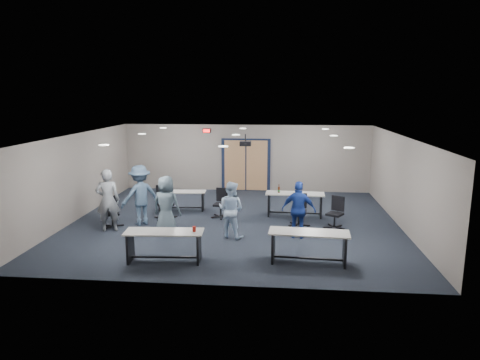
# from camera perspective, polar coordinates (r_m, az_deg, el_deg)

# --- Properties ---
(floor) EXTENTS (10.00, 10.00, 0.00)m
(floor) POSITION_cam_1_polar(r_m,az_deg,el_deg) (13.38, -0.75, -5.61)
(floor) COLOR black
(floor) RESTS_ON ground
(back_wall) EXTENTS (10.00, 0.04, 2.70)m
(back_wall) POSITION_cam_1_polar(r_m,az_deg,el_deg) (17.47, 0.80, 2.96)
(back_wall) COLOR gray
(back_wall) RESTS_ON floor
(front_wall) EXTENTS (10.00, 0.04, 2.70)m
(front_wall) POSITION_cam_1_polar(r_m,az_deg,el_deg) (8.72, -3.93, -5.74)
(front_wall) COLOR gray
(front_wall) RESTS_ON floor
(left_wall) EXTENTS (0.04, 9.00, 2.70)m
(left_wall) POSITION_cam_1_polar(r_m,az_deg,el_deg) (14.46, -20.88, 0.42)
(left_wall) COLOR gray
(left_wall) RESTS_ON floor
(right_wall) EXTENTS (0.04, 9.00, 2.70)m
(right_wall) POSITION_cam_1_polar(r_m,az_deg,el_deg) (13.48, 20.87, -0.33)
(right_wall) COLOR gray
(right_wall) RESTS_ON floor
(ceiling) EXTENTS (10.00, 9.00, 0.04)m
(ceiling) POSITION_cam_1_polar(r_m,az_deg,el_deg) (12.85, -0.79, 5.97)
(ceiling) COLOR white
(ceiling) RESTS_ON back_wall
(double_door) EXTENTS (2.00, 0.07, 2.20)m
(double_door) POSITION_cam_1_polar(r_m,az_deg,el_deg) (17.48, 0.79, 1.97)
(double_door) COLOR #111A33
(double_door) RESTS_ON back_wall
(exit_sign) EXTENTS (0.32, 0.07, 0.18)m
(exit_sign) POSITION_cam_1_polar(r_m,az_deg,el_deg) (17.48, -4.47, 6.56)
(exit_sign) COLOR black
(exit_sign) RESTS_ON back_wall
(ceiling_projector) EXTENTS (0.35, 0.32, 0.37)m
(ceiling_projector) POSITION_cam_1_polar(r_m,az_deg,el_deg) (13.35, 0.73, 4.90)
(ceiling_projector) COLOR black
(ceiling_projector) RESTS_ON ceiling
(ceiling_can_lights) EXTENTS (6.24, 5.74, 0.02)m
(ceiling_can_lights) POSITION_cam_1_polar(r_m,az_deg,el_deg) (13.11, -0.67, 5.94)
(ceiling_can_lights) COLOR white
(ceiling_can_lights) RESTS_ON ceiling
(table_front_left) EXTENTS (1.88, 0.74, 0.87)m
(table_front_left) POSITION_cam_1_polar(r_m,az_deg,el_deg) (10.36, -10.02, -7.97)
(table_front_left) COLOR #AEACA5
(table_front_left) RESTS_ON floor
(table_front_right) EXTENTS (1.91, 0.75, 0.76)m
(table_front_right) POSITION_cam_1_polar(r_m,az_deg,el_deg) (10.26, 9.15, -8.11)
(table_front_right) COLOR #AEACA5
(table_front_right) RESTS_ON floor
(table_back_left) EXTENTS (1.66, 0.67, 0.66)m
(table_back_left) POSITION_cam_1_polar(r_m,az_deg,el_deg) (14.75, -7.77, -2.29)
(table_back_left) COLOR #AEACA5
(table_back_left) RESTS_ON floor
(table_back_right) EXTENTS (1.91, 0.71, 1.05)m
(table_back_right) POSITION_cam_1_polar(r_m,az_deg,el_deg) (14.02, 7.29, -2.68)
(table_back_right) COLOR #AEACA5
(table_back_right) RESTS_ON floor
(chair_back_a) EXTENTS (0.92, 0.92, 1.08)m
(chair_back_a) POSITION_cam_1_polar(r_m,az_deg,el_deg) (13.76, -9.95, -2.98)
(chair_back_a) COLOR black
(chair_back_a) RESTS_ON floor
(chair_back_b) EXTENTS (0.67, 0.67, 0.94)m
(chair_back_b) POSITION_cam_1_polar(r_m,az_deg,el_deg) (13.75, -2.60, -3.13)
(chair_back_b) COLOR black
(chair_back_b) RESTS_ON floor
(chair_back_d) EXTENTS (0.70, 0.70, 0.97)m
(chair_back_d) POSITION_cam_1_polar(r_m,az_deg,el_deg) (12.98, 7.89, -4.02)
(chair_back_d) COLOR black
(chair_back_d) RESTS_ON floor
(chair_loose_left) EXTENTS (0.77, 0.77, 0.92)m
(chair_loose_left) POSITION_cam_1_polar(r_m,az_deg,el_deg) (13.31, -16.69, -4.13)
(chair_loose_left) COLOR black
(chair_loose_left) RESTS_ON floor
(chair_loose_right) EXTENTS (0.82, 0.82, 0.95)m
(chair_loose_right) POSITION_cam_1_polar(r_m,az_deg,el_deg) (12.94, 12.53, -4.30)
(chair_loose_right) COLOR black
(chair_loose_right) RESTS_ON floor
(person_gray) EXTENTS (0.76, 0.61, 1.83)m
(person_gray) POSITION_cam_1_polar(r_m,az_deg,el_deg) (12.89, -17.22, -2.59)
(person_gray) COLOR gray
(person_gray) RESTS_ON floor
(person_plaid) EXTENTS (0.90, 0.67, 1.68)m
(person_plaid) POSITION_cam_1_polar(r_m,az_deg,el_deg) (12.24, -9.79, -3.33)
(person_plaid) COLOR #4B5D68
(person_plaid) RESTS_ON floor
(person_lightblue) EXTENTS (0.93, 0.84, 1.58)m
(person_lightblue) POSITION_cam_1_polar(r_m,az_deg,el_deg) (11.81, -1.23, -3.96)
(person_lightblue) COLOR #C0DDFE
(person_lightblue) RESTS_ON floor
(person_navy) EXTENTS (0.99, 0.55, 1.59)m
(person_navy) POSITION_cam_1_polar(r_m,az_deg,el_deg) (11.85, 7.84, -3.97)
(person_navy) COLOR navy
(person_navy) RESTS_ON floor
(person_back) EXTENTS (1.34, 1.28, 1.83)m
(person_back) POSITION_cam_1_polar(r_m,az_deg,el_deg) (13.27, -13.17, -1.98)
(person_back) COLOR #415A76
(person_back) RESTS_ON floor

